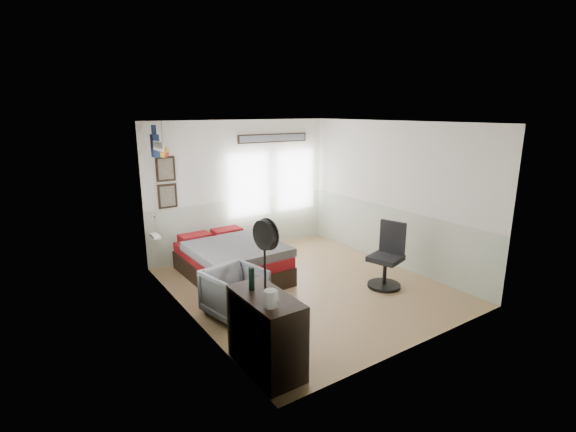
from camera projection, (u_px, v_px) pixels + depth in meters
name	position (u px, v px, depth m)	size (l,w,h in m)	color
ground_plane	(306.00, 286.00, 7.03)	(4.00, 4.50, 0.01)	#9F7E4E
room_shell	(296.00, 191.00, 6.74)	(4.02, 4.52, 2.71)	silver
wall_decor	(194.00, 155.00, 7.49)	(3.55, 1.32, 1.44)	black
bed	(232.00, 260.00, 7.35)	(1.50, 2.04, 0.65)	black
dresser	(266.00, 332.00, 4.69)	(0.48, 1.00, 0.90)	black
armchair	(235.00, 292.00, 5.96)	(0.75, 0.77, 0.70)	slate
nightstand	(233.00, 248.00, 8.29)	(0.45, 0.36, 0.45)	black
task_chair	(387.00, 261.00, 6.93)	(0.60, 0.60, 1.10)	black
kettle	(271.00, 299.00, 4.29)	(0.16, 0.14, 0.19)	silver
bottle	(252.00, 279.00, 4.70)	(0.07, 0.07, 0.27)	black
stand_fan	(265.00, 236.00, 4.46)	(0.14, 0.35, 0.86)	black
black_bag	(232.00, 233.00, 8.21)	(0.28, 0.18, 0.16)	black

